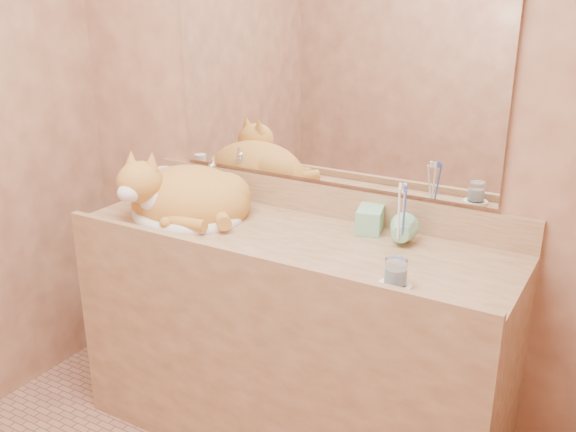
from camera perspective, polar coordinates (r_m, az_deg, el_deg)
The scene contains 12 objects.
wall_back at distance 2.40m, azimuth 3.56°, elevation 9.23°, with size 2.40×0.02×2.50m, color brown.
vanity_counter at distance 2.46m, azimuth 0.20°, elevation -11.05°, with size 1.60×0.55×0.85m, color brown, non-canonical shape.
mirror at distance 2.36m, azimuth 3.50°, elevation 12.52°, with size 1.30×0.02×0.80m, color white.
sink_basin at distance 2.48m, azimuth -9.06°, elevation 1.48°, with size 0.45×0.37×0.14m, color white, non-canonical shape.
faucet at distance 2.60m, azimuth -6.72°, elevation 2.98°, with size 0.05×0.13×0.18m, color white, non-canonical shape.
cat at distance 2.49m, azimuth -9.32°, elevation 1.98°, with size 0.48×0.40×0.26m, color #B47329, non-canonical shape.
soap_dispenser at distance 2.25m, azimuth 7.11°, elevation 0.44°, with size 0.09×0.09×0.20m, color #7EC99C.
toothbrush_cup at distance 2.18m, azimuth 9.94°, elevation -1.78°, with size 0.10×0.10×0.09m, color #7EC99C.
toothbrushes at distance 2.15m, azimuth 10.08°, elevation 0.46°, with size 0.04×0.04×0.23m, color white, non-canonical shape.
saucer at distance 1.93m, azimuth 9.49°, elevation -6.12°, with size 0.10×0.10×0.01m, color white.
water_glass at distance 1.91m, azimuth 9.56°, elevation -4.92°, with size 0.07×0.07×0.08m, color white.
lotion_bottle at distance 2.73m, azimuth -10.95°, elevation 2.98°, with size 0.05×0.05×0.13m, color white.
Camera 1 is at (1.06, -1.11, 1.69)m, focal length 40.00 mm.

